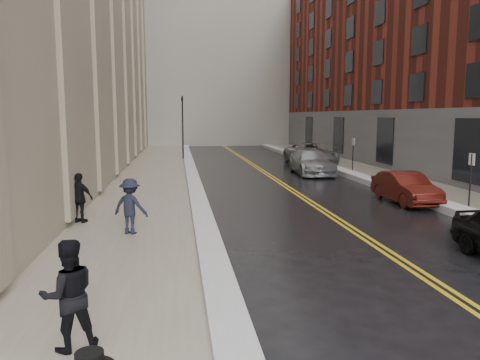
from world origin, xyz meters
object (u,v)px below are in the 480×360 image
object	(u,v)px
car_silver_far	(311,154)
car_maroon	(406,188)
pedestrian_c	(80,198)
pedestrian_b	(130,206)
pedestrian_a	(68,295)
car_silver_near	(311,162)

from	to	relation	value
car_silver_far	car_maroon	bearing A→B (deg)	-97.59
pedestrian_c	car_maroon	bearing A→B (deg)	-143.88
pedestrian_b	car_silver_far	bearing A→B (deg)	-95.51
pedestrian_a	pedestrian_b	xyz separation A→B (m)	(0.22, 6.95, -0.02)
car_silver_near	pedestrian_b	world-z (taller)	pedestrian_b
car_maroon	car_silver_far	distance (m)	15.64
pedestrian_a	car_maroon	bearing A→B (deg)	-155.19
car_maroon	pedestrian_c	xyz separation A→B (m)	(-12.54, -2.58, 0.32)
car_maroon	pedestrian_a	bearing A→B (deg)	-134.82
pedestrian_a	pedestrian_b	distance (m)	6.96
car_silver_near	pedestrian_a	bearing A→B (deg)	-113.32
car_maroon	pedestrian_b	size ratio (longest dim) A/B	2.39
pedestrian_c	pedestrian_b	bearing A→B (deg)	161.03
car_silver_far	car_silver_near	bearing A→B (deg)	-111.87
car_silver_near	car_silver_far	bearing A→B (deg)	75.56
car_maroon	pedestrian_a	size ratio (longest dim) A/B	2.33
pedestrian_a	pedestrian_c	xyz separation A→B (m)	(-1.56, 8.64, -0.03)
car_maroon	car_silver_far	xyz separation A→B (m)	(0.46, 15.63, 0.15)
car_silver_near	car_silver_far	distance (m)	5.81
car_maroon	car_silver_far	bearing A→B (deg)	87.89
car_silver_near	pedestrian_c	world-z (taller)	pedestrian_c
car_maroon	car_silver_near	bearing A→B (deg)	96.05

